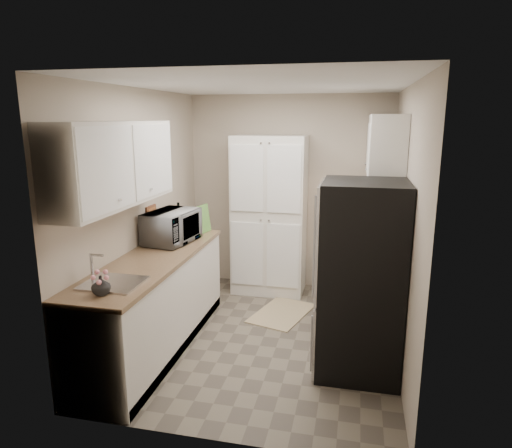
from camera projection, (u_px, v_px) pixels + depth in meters
name	position (u px, v px, depth m)	size (l,w,h in m)	color
ground	(264.00, 337.00, 4.72)	(3.20, 3.20, 0.00)	#665B4C
room_shell	(262.00, 180.00, 4.34)	(2.64, 3.24, 2.52)	#C3B39D
pantry_cabinet	(269.00, 215.00, 5.78)	(0.90, 0.55, 2.00)	silver
base_cabinet_left	(155.00, 305.00, 4.42)	(0.60, 2.30, 0.88)	silver
countertop_left	(153.00, 260.00, 4.31)	(0.63, 2.33, 0.04)	#846647
base_cabinet_right	(363.00, 267.00, 5.54)	(0.60, 0.80, 0.88)	silver
countertop_right	(365.00, 230.00, 5.43)	(0.63, 0.83, 0.04)	#846647
electric_range	(363.00, 287.00, 4.77)	(0.71, 0.78, 1.13)	#B7B7BC
refrigerator	(361.00, 279.00, 3.93)	(0.70, 0.72, 1.70)	#B7B7BC
microwave	(172.00, 227.00, 4.80)	(0.61, 0.41, 0.34)	#AFAEB3
wine_bottle	(179.00, 219.00, 5.18)	(0.08, 0.08, 0.33)	black
flower_vase	(101.00, 285.00, 3.38)	(0.14, 0.14, 0.15)	white
cutting_board	(203.00, 219.00, 5.21)	(0.02, 0.25, 0.32)	#59993C
toaster_oven	(373.00, 218.00, 5.53)	(0.27, 0.35, 0.20)	#A4A3A8
fruit_basket	(372.00, 205.00, 5.52)	(0.27, 0.27, 0.12)	orange
kitchen_mat	(282.00, 313.00, 5.27)	(0.52, 0.84, 0.01)	tan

